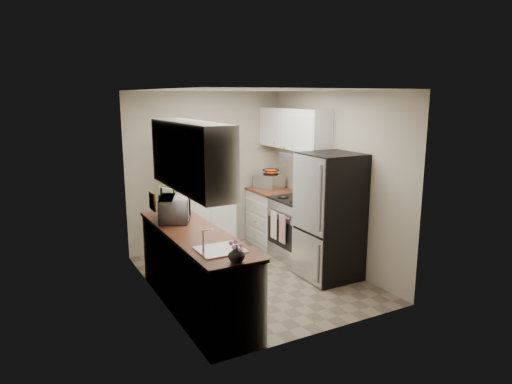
% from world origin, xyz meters
% --- Properties ---
extents(ground, '(3.20, 3.20, 0.00)m').
position_xyz_m(ground, '(0.00, 0.00, 0.00)').
color(ground, '#7A6B56').
rests_on(ground, ground).
extents(room_shell, '(2.64, 3.24, 2.52)m').
position_xyz_m(room_shell, '(-0.02, -0.01, 1.63)').
color(room_shell, '#B1A58F').
rests_on(room_shell, ground).
extents(pantry_cabinet, '(0.90, 0.55, 2.00)m').
position_xyz_m(pantry_cabinet, '(-0.20, 1.32, 1.00)').
color(pantry_cabinet, white).
rests_on(pantry_cabinet, ground).
extents(base_cabinet_left, '(0.60, 2.30, 0.88)m').
position_xyz_m(base_cabinet_left, '(-0.99, -0.43, 0.44)').
color(base_cabinet_left, white).
rests_on(base_cabinet_left, ground).
extents(countertop_left, '(0.63, 2.33, 0.04)m').
position_xyz_m(countertop_left, '(-0.99, -0.43, 0.90)').
color(countertop_left, brown).
rests_on(countertop_left, base_cabinet_left).
extents(base_cabinet_right, '(0.60, 0.80, 0.88)m').
position_xyz_m(base_cabinet_right, '(0.99, 1.19, 0.44)').
color(base_cabinet_right, white).
rests_on(base_cabinet_right, ground).
extents(countertop_right, '(0.63, 0.83, 0.04)m').
position_xyz_m(countertop_right, '(0.99, 1.19, 0.90)').
color(countertop_right, brown).
rests_on(countertop_right, base_cabinet_right).
extents(electric_range, '(0.71, 0.78, 1.13)m').
position_xyz_m(electric_range, '(0.97, 0.39, 0.48)').
color(electric_range, '#B7B7BC').
rests_on(electric_range, ground).
extents(refrigerator, '(0.70, 0.72, 1.70)m').
position_xyz_m(refrigerator, '(0.94, -0.41, 0.85)').
color(refrigerator, '#B7B7BC').
rests_on(refrigerator, ground).
extents(microwave, '(0.54, 0.63, 0.29)m').
position_xyz_m(microwave, '(-1.02, 0.15, 1.07)').
color(microwave, '#ABAAB0').
rests_on(microwave, countertop_left).
extents(wine_bottle, '(0.08, 0.08, 0.33)m').
position_xyz_m(wine_bottle, '(-1.10, 0.44, 1.09)').
color(wine_bottle, black).
rests_on(wine_bottle, countertop_left).
extents(flower_vase, '(0.20, 0.20, 0.16)m').
position_xyz_m(flower_vase, '(-0.99, -1.52, 1.00)').
color(flower_vase, white).
rests_on(flower_vase, countertop_left).
extents(cutting_board, '(0.13, 0.26, 0.34)m').
position_xyz_m(cutting_board, '(-0.93, 0.63, 1.09)').
color(cutting_board, '#477E30').
rests_on(cutting_board, countertop_left).
extents(toaster_oven, '(0.45, 0.50, 0.24)m').
position_xyz_m(toaster_oven, '(0.98, 1.29, 1.04)').
color(toaster_oven, silver).
rests_on(toaster_oven, countertop_right).
extents(fruit_basket, '(0.31, 0.31, 0.12)m').
position_xyz_m(fruit_basket, '(1.00, 1.29, 1.22)').
color(fruit_basket, '#FF4E0E').
rests_on(fruit_basket, toaster_oven).
extents(kitchen_mat, '(0.74, 0.91, 0.01)m').
position_xyz_m(kitchen_mat, '(0.10, 0.63, 0.01)').
color(kitchen_mat, tan).
rests_on(kitchen_mat, ground).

